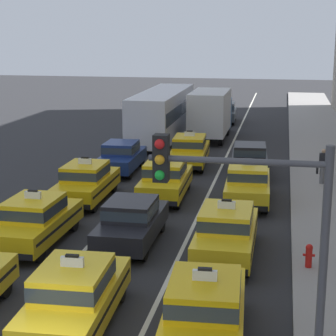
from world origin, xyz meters
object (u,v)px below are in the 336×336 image
taxi_center_fourth (190,150)px  box_truck_center_fifth (211,112)px  fire_hydrant (309,255)px  taxi_left_second (35,220)px  taxi_center_nearest (75,295)px  sedan_left_fourth (121,156)px  taxi_right_nearest (205,310)px  bus_left_fifth (163,112)px  sedan_center_second (131,220)px  sedan_center_sixth (224,112)px  taxi_right_second (226,231)px  traffic_light_pole (262,247)px  taxi_left_third (86,181)px  taxi_center_third (165,179)px  pedestrian_mid_block (322,166)px  sedan_right_fourth (250,158)px  taxi_right_third (248,183)px

taxi_center_fourth → box_truck_center_fifth: size_ratio=0.67×
taxi_center_fourth → fire_hydrant: (5.78, -13.51, -0.33)m
taxi_left_second → taxi_center_nearest: size_ratio=0.99×
sedan_left_fourth → taxi_right_nearest: bearing=-68.4°
bus_left_fifth → taxi_center_fourth: bearing=-68.3°
sedan_center_second → taxi_center_fourth: size_ratio=0.93×
bus_left_fifth → taxi_center_nearest: size_ratio=2.42×
taxi_center_fourth → sedan_center_sixth: size_ratio=1.06×
sedan_left_fourth → taxi_center_fourth: 3.81m
taxi_center_fourth → box_truck_center_fifth: (0.12, 8.45, 0.90)m
box_truck_center_fifth → taxi_right_second: 21.45m
taxi_center_nearest → box_truck_center_fifth: size_ratio=0.66×
taxi_center_fourth → fire_hydrant: bearing=-66.8°
taxi_center_nearest → taxi_center_fourth: bearing=90.1°
taxi_left_second → bus_left_fifth: 20.46m
taxi_center_nearest → fire_hydrant: bearing=39.2°
taxi_left_second → traffic_light_pole: bearing=-49.0°
sedan_center_second → traffic_light_pole: size_ratio=0.77×
taxi_left_third → box_truck_center_fifth: size_ratio=0.66×
taxi_center_third → taxi_left_third: bearing=-161.3°
taxi_right_nearest → taxi_left_second: bearing=139.6°
sedan_center_second → sedan_center_sixth: (0.37, 28.06, 0.00)m
taxi_center_nearest → taxi_right_second: bearing=59.8°
bus_left_fifth → taxi_left_second: bearing=-90.7°
bus_left_fifth → sedan_center_sixth: 8.94m
taxi_left_third → sedan_center_sixth: 23.59m
pedestrian_mid_block → taxi_left_second: bearing=-135.7°
sedan_left_fourth → taxi_right_second: size_ratio=0.95×
box_truck_center_fifth → taxi_right_nearest: 27.04m
sedan_right_fourth → fire_hydrant: 12.42m
box_truck_center_fifth → sedan_center_sixth: 7.46m
taxi_center_nearest → sedan_center_sixth: (0.25, 34.05, -0.03)m
sedan_center_sixth → traffic_light_pole: (4.31, -37.77, 2.97)m
taxi_center_nearest → sedan_center_second: 5.99m
taxi_center_third → pedestrian_mid_block: (6.80, 3.34, 0.09)m
sedan_right_fourth → pedestrian_mid_block: size_ratio=2.67×
sedan_left_fourth → taxi_center_nearest: taxi_center_nearest is taller
taxi_center_fourth → box_truck_center_fifth: 8.50m
taxi_center_fourth → taxi_right_third: same height
taxi_right_second → traffic_light_pole: 9.72m
taxi_left_third → bus_left_fifth: bearing=89.0°
taxi_center_nearest → taxi_left_second: bearing=121.8°
bus_left_fifth → sedan_center_sixth: size_ratio=2.57×
taxi_right_second → sedan_right_fourth: bearing=89.7°
box_truck_center_fifth → taxi_right_second: (3.08, -21.20, -0.90)m
taxi_left_second → sedan_right_fourth: taxi_left_second is taller
box_truck_center_fifth → traffic_light_pole: traffic_light_pole is taller
taxi_right_nearest → traffic_light_pole: 4.78m
taxi_right_second → taxi_center_nearest: bearing=-120.2°
taxi_left_second → bus_left_fifth: size_ratio=0.41×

